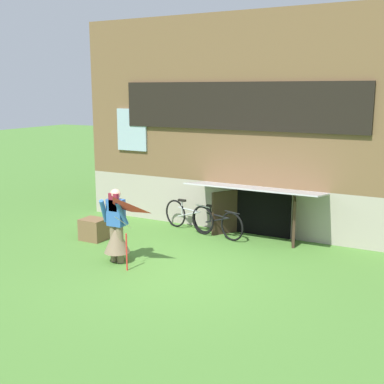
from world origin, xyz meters
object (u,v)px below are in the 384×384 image
(person, at_px, (116,232))
(kite, at_px, (114,215))
(wooden_crate, at_px, (94,229))
(bicycle_black, at_px, (217,222))
(bicycle_silver, at_px, (189,216))

(person, relative_size, kite, 1.11)
(kite, height_order, wooden_crate, kite)
(person, xyz_separation_m, wooden_crate, (-1.39, 0.99, -0.38))
(bicycle_black, bearing_deg, person, -94.05)
(person, bearing_deg, bicycle_silver, 72.63)
(bicycle_black, bearing_deg, kite, -85.05)
(bicycle_black, height_order, bicycle_silver, bicycle_silver)
(bicycle_silver, xyz_separation_m, wooden_crate, (-1.58, -1.71, -0.12))
(bicycle_black, xyz_separation_m, bicycle_silver, (-0.84, 0.14, 0.01))
(bicycle_black, relative_size, bicycle_silver, 0.96)
(bicycle_black, height_order, wooden_crate, bicycle_black)
(kite, distance_m, bicycle_black, 3.24)
(kite, bearing_deg, person, 123.07)
(person, relative_size, wooden_crate, 2.73)
(person, height_order, kite, person)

